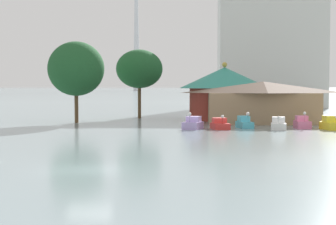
{
  "coord_description": "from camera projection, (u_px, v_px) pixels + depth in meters",
  "views": [
    {
      "loc": [
        5.75,
        -28.5,
        4.71
      ],
      "look_at": [
        3.65,
        15.38,
        2.4
      ],
      "focal_mm": 55.61,
      "sensor_mm": 36.0,
      "label": 1
    }
  ],
  "objects": [
    {
      "name": "pedal_boat_yellow",
      "position": [
        331.0,
        124.0,
        55.18
      ],
      "size": [
        2.06,
        3.06,
        1.54
      ],
      "rotation": [
        0.0,
        0.0,
        -1.41
      ],
      "color": "yellow",
      "rests_on": "ground"
    },
    {
      "name": "shoreline_tree_mid",
      "position": [
        139.0,
        69.0,
        73.81
      ],
      "size": [
        6.62,
        6.62,
        9.78
      ],
      "color": "brown",
      "rests_on": "ground"
    },
    {
      "name": "pedal_boat_white",
      "position": [
        278.0,
        125.0,
        55.11
      ],
      "size": [
        1.84,
        2.44,
        1.5
      ],
      "rotation": [
        0.0,
        0.0,
        -1.7
      ],
      "color": "white",
      "rests_on": "ground"
    },
    {
      "name": "pedal_boat_red",
      "position": [
        220.0,
        125.0,
        55.74
      ],
      "size": [
        2.14,
        2.67,
        1.59
      ],
      "rotation": [
        0.0,
        0.0,
        -1.36
      ],
      "color": "red",
      "rests_on": "ground"
    },
    {
      "name": "pedal_boat_cyan",
      "position": [
        244.0,
        123.0,
        57.47
      ],
      "size": [
        1.84,
        3.15,
        1.82
      ],
      "rotation": [
        0.0,
        0.0,
        -1.38
      ],
      "color": "#4CB7CC",
      "rests_on": "ground"
    },
    {
      "name": "pedal_boat_lavender",
      "position": [
        193.0,
        124.0,
        55.75
      ],
      "size": [
        2.38,
        2.86,
        1.85
      ],
      "rotation": [
        0.0,
        0.0,
        -1.9
      ],
      "color": "#B299D8",
      "rests_on": "ground"
    },
    {
      "name": "background_building_block",
      "position": [
        270.0,
        42.0,
        110.53
      ],
      "size": [
        22.23,
        13.0,
        27.86
      ],
      "color": "silver",
      "rests_on": "ground"
    },
    {
      "name": "boathouse",
      "position": [
        263.0,
        102.0,
        63.49
      ],
      "size": [
        14.34,
        5.92,
        5.17
      ],
      "color": "#9E7F5B",
      "rests_on": "ground"
    },
    {
      "name": "pedal_boat_pink",
      "position": [
        302.0,
        123.0,
        57.04
      ],
      "size": [
        1.51,
        2.68,
        1.86
      ],
      "rotation": [
        0.0,
        0.0,
        -1.55
      ],
      "color": "pink",
      "rests_on": "ground"
    },
    {
      "name": "shoreline_tree_tall_left",
      "position": [
        76.0,
        69.0,
        64.85
      ],
      "size": [
        7.04,
        7.04,
        10.16
      ],
      "color": "brown",
      "rests_on": "ground"
    },
    {
      "name": "ground_plane",
      "position": [
        89.0,
        170.0,
        28.95
      ],
      "size": [
        2000.0,
        2000.0,
        0.0
      ],
      "primitive_type": "plane",
      "color": "gray"
    },
    {
      "name": "green_roof_pavilion",
      "position": [
        224.0,
        90.0,
        70.89
      ],
      "size": [
        12.33,
        12.33,
        7.85
      ],
      "color": "#993328",
      "rests_on": "ground"
    }
  ]
}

